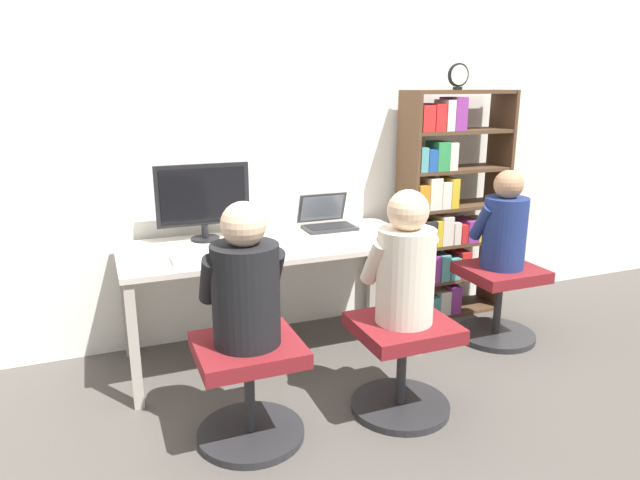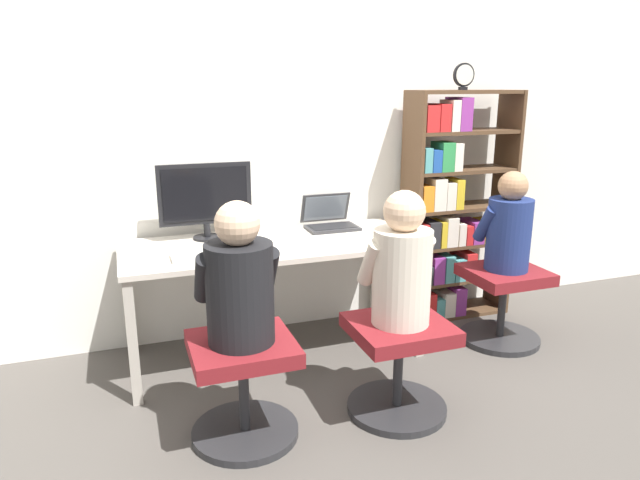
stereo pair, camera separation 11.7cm
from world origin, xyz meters
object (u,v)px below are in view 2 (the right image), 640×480
at_px(office_chair_right, 398,360).
at_px(person_near_shelf, 509,227).
at_px(keyboard, 215,254).
at_px(person_at_laptop, 402,265).
at_px(desk_clock, 464,76).
at_px(person_at_monitor, 239,282).
at_px(office_chair_side, 503,300).
at_px(laptop, 330,221).
at_px(bookshelf, 449,215).
at_px(desktop_monitor, 205,198).
at_px(office_chair_left, 244,382).

xyz_separation_m(office_chair_right, person_near_shelf, (0.99, 0.52, 0.47)).
relative_size(keyboard, person_near_shelf, 0.74).
distance_m(keyboard, office_chair_right, 1.10).
height_order(keyboard, person_at_laptop, person_at_laptop).
height_order(desk_clock, person_near_shelf, desk_clock).
distance_m(keyboard, person_at_laptop, 1.01).
height_order(person_at_monitor, office_chair_side, person_at_monitor).
relative_size(laptop, bookshelf, 0.21).
bearing_deg(person_at_monitor, desk_clock, 28.19).
height_order(desktop_monitor, laptop, desktop_monitor).
relative_size(keyboard, desk_clock, 2.75).
bearing_deg(laptop, person_near_shelf, -27.80).
bearing_deg(desk_clock, person_at_laptop, -133.41).
xyz_separation_m(keyboard, office_chair_right, (0.77, -0.66, -0.44)).
bearing_deg(office_chair_side, keyboard, 175.34).
bearing_deg(office_chair_right, person_at_laptop, 90.00).
relative_size(person_at_monitor, person_at_laptop, 0.99).
height_order(office_chair_right, bookshelf, bookshelf).
xyz_separation_m(person_at_monitor, person_at_laptop, (0.76, -0.05, 0.01)).
xyz_separation_m(desktop_monitor, person_at_laptop, (0.75, -1.02, -0.18)).
relative_size(keyboard, person_at_monitor, 0.71).
bearing_deg(desktop_monitor, keyboard, -92.87).
relative_size(bookshelf, person_near_shelf, 2.54).
height_order(desktop_monitor, person_at_laptop, desktop_monitor).
height_order(desktop_monitor, keyboard, desktop_monitor).
distance_m(laptop, office_chair_side, 1.20).
height_order(desktop_monitor, person_at_monitor, desktop_monitor).
distance_m(keyboard, office_chair_side, 1.82).
bearing_deg(office_chair_side, person_at_laptop, -152.94).
distance_m(person_at_laptop, office_chair_side, 1.22).
relative_size(laptop, office_chair_side, 0.64).
relative_size(laptop, keyboard, 0.71).
relative_size(desktop_monitor, office_chair_left, 1.09).
distance_m(person_at_monitor, office_chair_side, 1.88).
bearing_deg(desk_clock, office_chair_side, -74.77).
height_order(office_chair_left, person_at_laptop, person_at_laptop).
bearing_deg(office_chair_left, office_chair_side, 14.76).
relative_size(laptop, person_at_laptop, 0.50).
bearing_deg(keyboard, person_at_laptop, -40.13).
distance_m(keyboard, bookshelf, 1.68).
height_order(person_at_laptop, desk_clock, desk_clock).
distance_m(person_at_monitor, person_near_shelf, 1.81).
bearing_deg(office_chair_left, person_near_shelf, 14.89).
xyz_separation_m(laptop, person_at_monitor, (-0.78, -0.97, 0.01)).
relative_size(office_chair_left, office_chair_side, 1.00).
bearing_deg(keyboard, person_near_shelf, -4.52).
height_order(keyboard, person_at_monitor, person_at_monitor).
bearing_deg(person_at_laptop, laptop, 88.76).
distance_m(desktop_monitor, bookshelf, 1.64).
bearing_deg(keyboard, person_at_monitor, -89.07).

